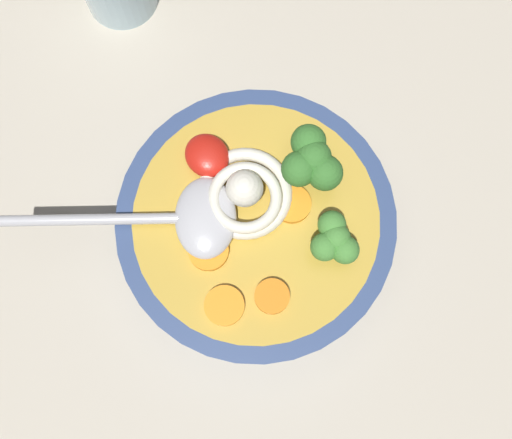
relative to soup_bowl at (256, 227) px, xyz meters
The scene contains 11 objects.
table_slab 5.87cm from the soup_bowl, 78.60° to the right, with size 137.67×137.67×4.46cm, color #BCB29E.
soup_bowl is the anchor object (origin of this frame).
noodle_pile 3.76cm from the soup_bowl, 168.12° to the left, with size 7.61×7.46×3.06cm.
soup_spoon 5.86cm from the soup_bowl, 126.13° to the right, with size 12.89×15.90×1.60cm.
chili_sauce_dollop 6.60cm from the soup_bowl, behind, with size 3.47×3.12×1.56cm, color red.
broccoli_floret_beside_chili 7.15cm from the soup_bowl, 96.31° to the left, with size 4.96×4.27×3.92cm.
broccoli_floret_left 7.10cm from the soup_bowl, 33.51° to the left, with size 3.90×3.35×3.08cm.
carrot_slice_near_spoon 4.86cm from the soup_bowl, 92.21° to the right, with size 2.89×2.89×0.59cm, color orange.
carrot_slice_beside_noodles 7.08cm from the soup_bowl, 56.58° to the right, with size 2.83×2.83×0.52cm, color orange.
carrot_slice_front 3.76cm from the soup_bowl, 83.01° to the left, with size 2.82×2.82×0.54cm, color orange.
carrot_slice_rear 6.27cm from the soup_bowl, 25.79° to the right, with size 2.48×2.48×0.64cm, color orange.
Camera 1 is at (7.30, -2.59, 51.48)cm, focal length 42.18 mm.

